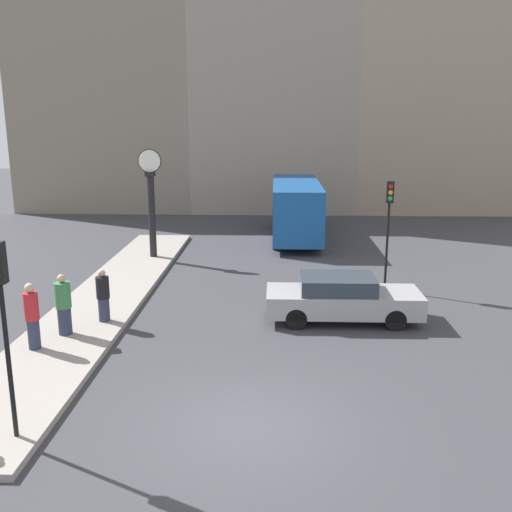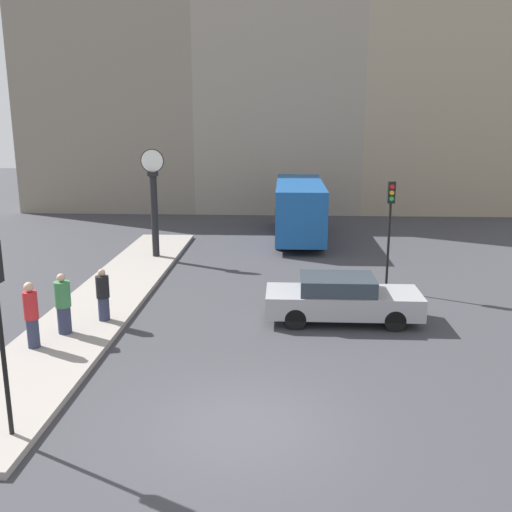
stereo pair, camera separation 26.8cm
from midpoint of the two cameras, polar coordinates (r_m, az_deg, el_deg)
name	(u,v)px [view 1 (the left image)]	position (r m, az deg, el deg)	size (l,w,h in m)	color
ground_plane	(249,426)	(12.03, -1.38, -16.62)	(120.00, 120.00, 0.00)	#38383D
sidewalk_corner	(108,296)	(20.42, -14.92, -3.90)	(2.65, 20.47, 0.16)	gray
building_row	(290,72)	(38.83, 3.23, 17.89)	(33.12, 5.00, 19.69)	gray
sedan_car	(342,298)	(17.61, 8.14, -4.19)	(4.67, 1.77, 1.41)	#9E9EA3
bus_distant	(296,206)	(29.43, 3.75, 4.96)	(2.36, 8.48, 2.91)	#195199
traffic_light_near	(2,300)	(11.30, -24.71, -4.04)	(0.26, 0.24, 3.79)	black
traffic_light_far	(389,213)	(20.55, 12.77, 4.19)	(0.26, 0.24, 3.94)	black
street_clock	(151,203)	(25.04, -10.73, 5.23)	(1.00, 0.39, 4.65)	black
pedestrian_red_top	(32,316)	(16.03, -21.93, -5.59)	(0.37, 0.37, 1.79)	#2D334C
pedestrian_green_hoodie	(64,305)	(16.81, -19.13, -4.66)	(0.44, 0.44, 1.73)	#2D334C
pedestrian_black_jacket	(103,296)	(17.56, -15.47, -3.86)	(0.39, 0.39, 1.59)	#2D334C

